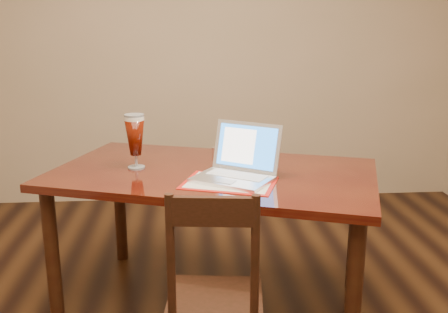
{
  "coord_description": "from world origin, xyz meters",
  "views": [
    {
      "loc": [
        -0.14,
        -1.77,
        1.5
      ],
      "look_at": [
        0.05,
        0.66,
        0.86
      ],
      "focal_mm": 40.0,
      "sensor_mm": 36.0,
      "label": 1
    }
  ],
  "objects": [
    {
      "name": "dining_table",
      "position": [
        -0.01,
        0.72,
        0.69
      ],
      "size": [
        1.86,
        1.42,
        1.06
      ],
      "rotation": [
        0.0,
        0.0,
        -0.33
      ],
      "color": "#461509",
      "rests_on": "ground"
    },
    {
      "name": "dining_chair",
      "position": [
        -0.03,
        0.04,
        0.43
      ],
      "size": [
        0.43,
        0.41,
        0.92
      ],
      "rotation": [
        0.0,
        0.0,
        -0.11
      ],
      "color": "black",
      "rests_on": "ground"
    }
  ]
}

